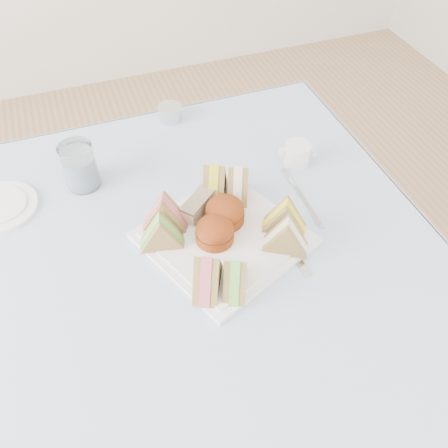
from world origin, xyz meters
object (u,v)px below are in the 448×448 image
object	(u,v)px
table	(199,342)
water_glass	(80,166)
serving_plate	(224,238)
creamer_jug	(297,154)

from	to	relation	value
table	water_glass	distance (m)	0.54
table	serving_plate	world-z (taller)	serving_plate
serving_plate	creamer_jug	xyz separation A→B (m)	(0.25, 0.17, 0.02)
table	water_glass	size ratio (longest dim) A/B	8.07
serving_plate	water_glass	world-z (taller)	water_glass
table	serving_plate	bearing A→B (deg)	8.11
creamer_jug	water_glass	bearing A→B (deg)	178.26
serving_plate	creamer_jug	world-z (taller)	creamer_jug
serving_plate	water_glass	xyz separation A→B (m)	(-0.25, 0.27, 0.05)
serving_plate	table	bearing A→B (deg)	165.43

